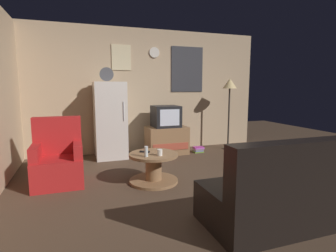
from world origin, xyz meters
The scene contains 13 objects.
ground_plane centered at (0.00, 0.00, 0.00)m, with size 12.00×12.00×0.00m, color #4C3828.
wall_with_art centered at (0.01, 2.45, 1.32)m, with size 5.20×0.12×2.63m.
fridge centered at (-0.88, 2.02, 0.75)m, with size 0.60×0.62×1.77m.
tv_stand centered at (0.28, 1.95, 0.29)m, with size 0.84×0.53×0.58m.
crt_tv centered at (0.26, 1.95, 0.80)m, with size 0.54×0.51×0.44m.
standing_lamp centered at (1.74, 1.91, 1.36)m, with size 0.32×0.32×1.59m.
coffee_table centered at (-0.47, 0.37, 0.22)m, with size 0.72×0.72×0.44m.
wine_glass centered at (-0.61, 0.22, 0.51)m, with size 0.05×0.05×0.15m, color silver.
mug_ceramic_white centered at (-0.42, 0.22, 0.48)m, with size 0.08×0.08×0.09m, color silver.
remote_control centered at (-0.57, 0.47, 0.45)m, with size 0.15×0.04×0.02m, color black.
armchair centered at (-1.79, 0.78, 0.34)m, with size 0.68×0.68×0.96m.
couch centered at (0.51, -1.25, 0.31)m, with size 1.70×0.80×0.92m.
book_stack centered at (0.96, 1.81, 0.07)m, with size 0.22×0.17×0.12m.
Camera 1 is at (-1.52, -3.32, 1.40)m, focal length 28.71 mm.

